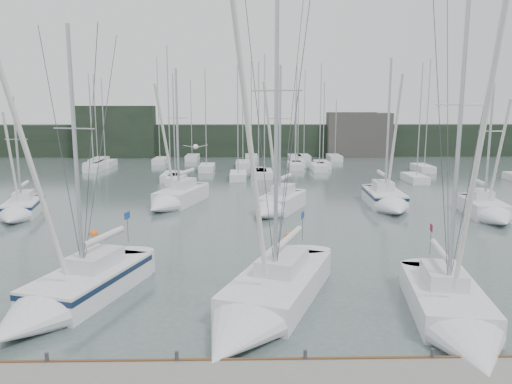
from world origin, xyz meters
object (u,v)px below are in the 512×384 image
at_px(sailboat_mid_b, 173,200).
at_px(sailboat_mid_e, 489,212).
at_px(sailboat_near_right, 456,319).
at_px(buoy_c, 94,234).
at_px(sailboat_mid_d, 388,201).
at_px(buoy_b, 289,236).
at_px(sailboat_near_center, 261,306).
at_px(sailboat_mid_a, 19,211).
at_px(sailboat_mid_c, 275,206).
at_px(sailboat_near_left, 65,297).

height_order(sailboat_mid_b, sailboat_mid_e, sailboat_mid_b).
distance_m(sailboat_near_right, buoy_c, 22.61).
height_order(sailboat_near_right, buoy_c, sailboat_near_right).
relative_size(sailboat_mid_b, buoy_c, 21.91).
xyz_separation_m(sailboat_near_right, sailboat_mid_d, (3.67, 21.88, 0.10)).
bearing_deg(buoy_b, sailboat_near_center, -99.96).
distance_m(sailboat_mid_a, sailboat_mid_d, 28.16).
relative_size(sailboat_mid_c, sailboat_mid_e, 1.13).
height_order(sailboat_near_center, buoy_c, sailboat_near_center).
xyz_separation_m(sailboat_near_center, sailboat_mid_b, (-6.50, 21.70, 0.06)).
relative_size(sailboat_near_left, buoy_b, 22.51).
bearing_deg(sailboat_mid_a, sailboat_mid_e, -13.14).
relative_size(buoy_b, buoy_c, 1.01).
bearing_deg(sailboat_mid_c, buoy_b, -61.90).
relative_size(sailboat_mid_e, buoy_b, 19.23).
distance_m(sailboat_mid_a, sailboat_mid_c, 18.93).
relative_size(sailboat_mid_a, sailboat_mid_d, 0.75).
bearing_deg(sailboat_mid_b, sailboat_mid_c, -1.78).
xyz_separation_m(sailboat_mid_c, buoy_c, (-12.04, -5.95, -0.60)).
height_order(sailboat_near_left, sailboat_mid_d, sailboat_mid_d).
relative_size(sailboat_near_center, sailboat_mid_b, 1.26).
xyz_separation_m(sailboat_near_left, sailboat_mid_d, (18.71, 19.56, 0.06)).
distance_m(sailboat_near_right, buoy_b, 14.45).
distance_m(sailboat_near_left, sailboat_mid_c, 20.34).
height_order(sailboat_near_left, sailboat_mid_a, sailboat_near_left).
distance_m(sailboat_near_left, buoy_b, 15.09).
xyz_separation_m(sailboat_mid_d, sailboat_mid_e, (6.30, -3.86, -0.07)).
xyz_separation_m(sailboat_mid_b, buoy_b, (8.65, -9.48, -0.58)).
height_order(sailboat_mid_e, buoy_c, sailboat_mid_e).
height_order(sailboat_near_right, sailboat_mid_a, sailboat_near_right).
bearing_deg(sailboat_mid_b, sailboat_mid_e, 4.97).
height_order(buoy_b, buoy_c, buoy_b).
height_order(sailboat_near_right, sailboat_mid_e, sailboat_near_right).
bearing_deg(sailboat_mid_a, sailboat_mid_d, -5.71).
xyz_separation_m(sailboat_mid_a, buoy_c, (6.86, -4.88, -0.53)).
xyz_separation_m(sailboat_mid_b, sailboat_mid_e, (23.59, -5.00, -0.04)).
bearing_deg(sailboat_mid_c, sailboat_near_center, -71.03).
distance_m(sailboat_mid_c, sailboat_mid_e, 15.59).
relative_size(sailboat_near_center, sailboat_mid_a, 1.57).
xyz_separation_m(sailboat_mid_a, sailboat_mid_d, (28.03, 2.70, 0.08)).
relative_size(sailboat_mid_c, buoy_c, 21.93).
height_order(sailboat_mid_c, buoy_b, sailboat_mid_c).
bearing_deg(sailboat_mid_a, sailboat_near_center, -57.22).
height_order(sailboat_near_center, sailboat_mid_b, sailboat_near_center).
distance_m(sailboat_near_center, sailboat_near_right, 7.25).
bearing_deg(sailboat_mid_d, sailboat_mid_e, -28.46).
distance_m(sailboat_mid_e, buoy_c, 27.72).
relative_size(sailboat_near_left, sailboat_near_center, 0.82).
height_order(sailboat_mid_a, sailboat_mid_e, sailboat_mid_e).
bearing_deg(sailboat_mid_e, sailboat_near_left, -141.04).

